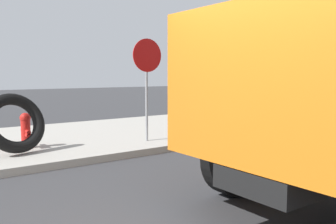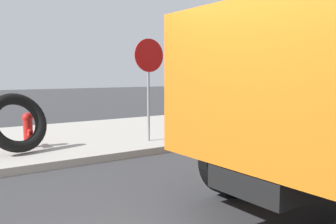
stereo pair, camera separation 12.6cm
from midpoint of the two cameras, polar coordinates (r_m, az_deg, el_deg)
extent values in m
cube|color=#ADA89E|center=(9.33, -18.40, -4.40)|extent=(36.00, 5.00, 0.15)
cylinder|color=red|center=(8.25, -20.80, -3.24)|extent=(0.19, 0.19, 0.58)
sphere|color=red|center=(8.20, -20.89, -0.84)|extent=(0.22, 0.22, 0.22)
cylinder|color=red|center=(8.07, -20.52, -2.92)|extent=(0.09, 0.15, 0.09)
cylinder|color=red|center=(8.40, -21.11, -2.60)|extent=(0.09, 0.15, 0.09)
cylinder|color=red|center=(8.08, -20.50, -3.41)|extent=(0.10, 0.15, 0.10)
torus|color=black|center=(7.70, -22.34, -1.54)|extent=(1.35, 0.95, 1.22)
cylinder|color=gray|center=(8.41, -2.69, 3.43)|extent=(0.06, 0.06, 2.37)
cylinder|color=red|center=(8.38, -2.57, 8.92)|extent=(0.76, 0.02, 0.76)
cylinder|color=black|center=(5.22, 11.18, -6.95)|extent=(1.10, 0.30, 1.10)
camera|label=1|loc=(0.06, -89.43, 0.06)|focal=38.60mm
camera|label=2|loc=(0.06, 90.57, -0.06)|focal=38.60mm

